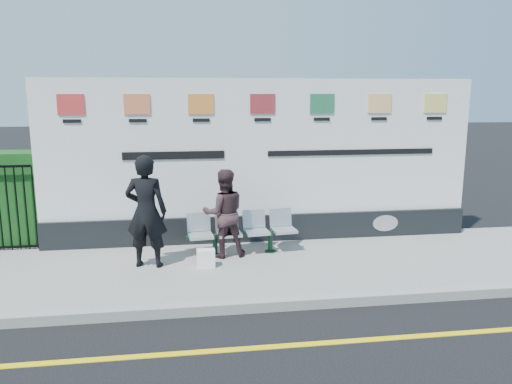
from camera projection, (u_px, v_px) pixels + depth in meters
ground at (270, 347)px, 5.72m from camera, size 80.00×80.00×0.00m
pavement at (244, 268)px, 8.13m from camera, size 14.00×3.00×0.12m
kerb at (257, 305)px, 6.68m from camera, size 14.00×0.18×0.14m
yellow_line at (270, 347)px, 5.72m from camera, size 14.00×0.10×0.01m
billboard at (262, 172)px, 9.25m from camera, size 8.00×0.30×3.00m
bench at (243, 243)px, 8.61m from camera, size 1.91×0.68×0.40m
woman_left at (146, 211)px, 7.88m from camera, size 0.73×0.55×1.81m
woman_right at (224, 213)px, 8.41m from camera, size 0.78×0.63×1.50m
handbag_brown at (229, 227)px, 8.50m from camera, size 0.29×0.20×0.21m
carrier_bag_white at (206, 258)px, 7.98m from camera, size 0.29×0.17×0.29m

